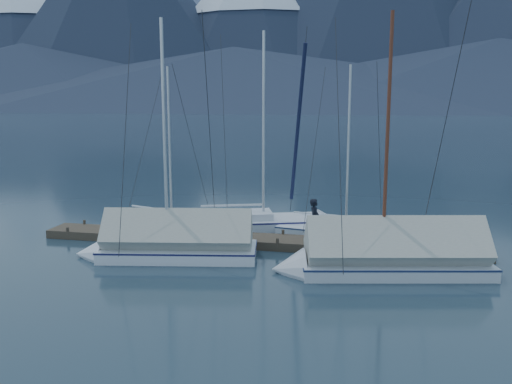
# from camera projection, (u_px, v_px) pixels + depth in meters

# --- Properties ---
(ground) EXTENTS (1000.00, 1000.00, 0.00)m
(ground) POSITION_uv_depth(u_px,v_px,m) (245.00, 259.00, 20.10)
(ground) COLOR #162531
(ground) RESTS_ON ground
(mountain_range) EXTENTS (877.00, 584.00, 150.50)m
(mountain_range) POSITION_uv_depth(u_px,v_px,m) (372.00, 19.00, 366.59)
(mountain_range) COLOR #475675
(mountain_range) RESTS_ON ground
(dock) EXTENTS (18.00, 1.50, 0.54)m
(dock) POSITION_uv_depth(u_px,v_px,m) (256.00, 243.00, 22.01)
(dock) COLOR #382D23
(dock) RESTS_ON ground
(mooring_posts) EXTENTS (15.12, 1.52, 0.35)m
(mooring_posts) POSITION_uv_depth(u_px,v_px,m) (244.00, 236.00, 22.07)
(mooring_posts) COLOR #382D23
(mooring_posts) RESTS_ON ground
(sailboat_open_left) EXTENTS (6.26, 3.52, 7.98)m
(sailboat_open_left) POSITION_uv_depth(u_px,v_px,m) (179.00, 228.00, 24.29)
(sailboat_open_left) COLOR silver
(sailboat_open_left) RESTS_ON ground
(sailboat_open_mid) EXTENTS (7.59, 4.33, 9.68)m
(sailboat_open_mid) POSITION_uv_depth(u_px,v_px,m) (274.00, 224.00, 25.02)
(sailboat_open_mid) COLOR silver
(sailboat_open_mid) RESTS_ON ground
(sailboat_open_right) EXTENTS (6.25, 2.93, 7.99)m
(sailboat_open_right) POSITION_uv_depth(u_px,v_px,m) (355.00, 235.00, 23.15)
(sailboat_open_right) COLOR silver
(sailboat_open_right) RESTS_ON ground
(sailboat_covered_near) EXTENTS (7.69, 3.73, 9.61)m
(sailboat_covered_near) POSITION_uv_depth(u_px,v_px,m) (378.00, 259.00, 18.50)
(sailboat_covered_near) COLOR silver
(sailboat_covered_near) RESTS_ON ground
(sailboat_covered_far) EXTENTS (7.05, 3.25, 9.54)m
(sailboat_covered_far) POSITION_uv_depth(u_px,v_px,m) (164.00, 246.00, 20.21)
(sailboat_covered_far) COLOR white
(sailboat_covered_far) RESTS_ON ground
(person) EXTENTS (0.48, 0.66, 1.67)m
(person) POSITION_uv_depth(u_px,v_px,m) (315.00, 220.00, 21.38)
(person) COLOR black
(person) RESTS_ON dock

